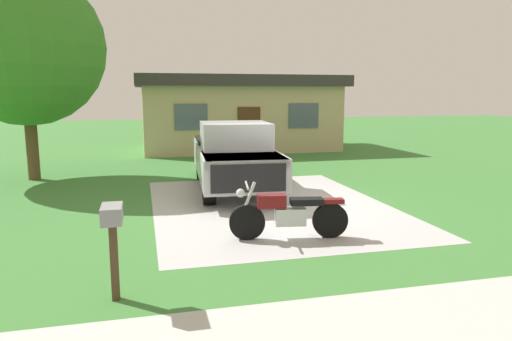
{
  "coord_description": "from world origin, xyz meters",
  "views": [
    {
      "loc": [
        -2.94,
        -10.48,
        2.65
      ],
      "look_at": [
        -0.4,
        -0.2,
        0.9
      ],
      "focal_mm": 32.48,
      "sensor_mm": 36.0,
      "label": 1
    }
  ],
  "objects_px": {
    "pickup_truck": "(233,155)",
    "mailbox": "(113,227)",
    "shade_tree": "(24,47)",
    "neighbor_house": "(237,112)",
    "motorcycle": "(288,214)"
  },
  "relations": [
    {
      "from": "motorcycle",
      "to": "mailbox",
      "type": "distance_m",
      "value": 3.58
    },
    {
      "from": "mailbox",
      "to": "shade_tree",
      "type": "height_order",
      "value": "shade_tree"
    },
    {
      "from": "mailbox",
      "to": "neighbor_house",
      "type": "xyz_separation_m",
      "value": [
        4.98,
        16.33,
        0.81
      ]
    },
    {
      "from": "motorcycle",
      "to": "shade_tree",
      "type": "xyz_separation_m",
      "value": [
        -5.89,
        7.68,
        3.58
      ]
    },
    {
      "from": "pickup_truck",
      "to": "shade_tree",
      "type": "relative_size",
      "value": 0.89
    },
    {
      "from": "pickup_truck",
      "to": "mailbox",
      "type": "height_order",
      "value": "pickup_truck"
    },
    {
      "from": "pickup_truck",
      "to": "mailbox",
      "type": "relative_size",
      "value": 4.56
    },
    {
      "from": "pickup_truck",
      "to": "mailbox",
      "type": "xyz_separation_m",
      "value": [
        -2.89,
        -6.76,
        0.03
      ]
    },
    {
      "from": "pickup_truck",
      "to": "shade_tree",
      "type": "distance_m",
      "value": 7.18
    },
    {
      "from": "pickup_truck",
      "to": "mailbox",
      "type": "distance_m",
      "value": 7.35
    },
    {
      "from": "pickup_truck",
      "to": "shade_tree",
      "type": "xyz_separation_m",
      "value": [
        -5.81,
        2.85,
        3.1
      ]
    },
    {
      "from": "shade_tree",
      "to": "neighbor_house",
      "type": "height_order",
      "value": "shade_tree"
    },
    {
      "from": "mailbox",
      "to": "shade_tree",
      "type": "distance_m",
      "value": 10.5
    },
    {
      "from": "pickup_truck",
      "to": "neighbor_house",
      "type": "height_order",
      "value": "neighbor_house"
    },
    {
      "from": "pickup_truck",
      "to": "neighbor_house",
      "type": "distance_m",
      "value": 9.83
    }
  ]
}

